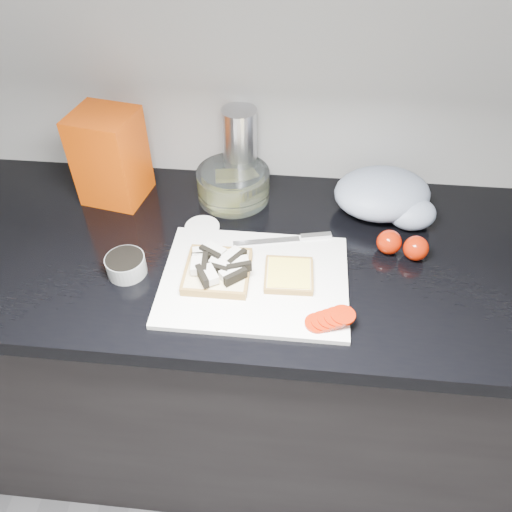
{
  "coord_description": "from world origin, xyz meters",
  "views": [
    {
      "loc": [
        0.07,
        0.35,
        1.69
      ],
      "look_at": [
        -0.0,
        1.12,
        0.95
      ],
      "focal_mm": 35.0,
      "sensor_mm": 36.0,
      "label": 1
    }
  ],
  "objects_px": {
    "glass_bowl": "(233,185)",
    "steel_canister": "(240,148)",
    "cutting_board": "(255,280)",
    "bread_bag": "(110,157)"
  },
  "relations": [
    {
      "from": "glass_bowl",
      "to": "steel_canister",
      "type": "bearing_deg",
      "value": 81.5
    },
    {
      "from": "cutting_board",
      "to": "glass_bowl",
      "type": "xyz_separation_m",
      "value": [
        -0.09,
        0.3,
        0.03
      ]
    },
    {
      "from": "glass_bowl",
      "to": "steel_canister",
      "type": "relative_size",
      "value": 0.88
    },
    {
      "from": "cutting_board",
      "to": "bread_bag",
      "type": "distance_m",
      "value": 0.49
    },
    {
      "from": "cutting_board",
      "to": "glass_bowl",
      "type": "height_order",
      "value": "glass_bowl"
    },
    {
      "from": "cutting_board",
      "to": "steel_canister",
      "type": "relative_size",
      "value": 1.9
    },
    {
      "from": "cutting_board",
      "to": "glass_bowl",
      "type": "relative_size",
      "value": 2.16
    },
    {
      "from": "cutting_board",
      "to": "bread_bag",
      "type": "xyz_separation_m",
      "value": [
        -0.39,
        0.28,
        0.11
      ]
    },
    {
      "from": "cutting_board",
      "to": "glass_bowl",
      "type": "bearing_deg",
      "value": 105.93
    },
    {
      "from": "bread_bag",
      "to": "steel_canister",
      "type": "bearing_deg",
      "value": 26.53
    }
  ]
}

